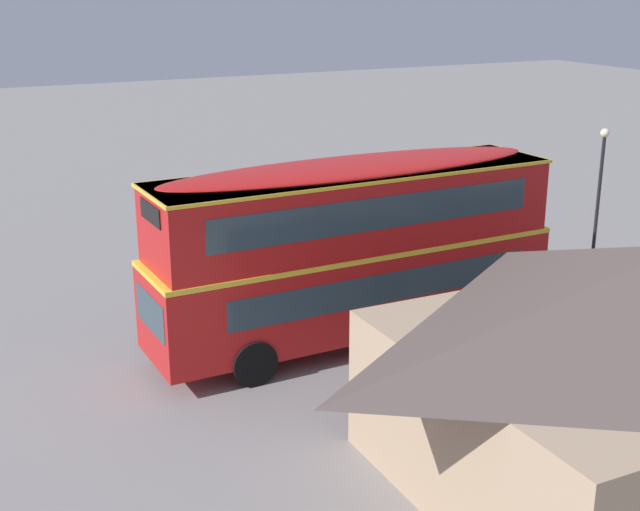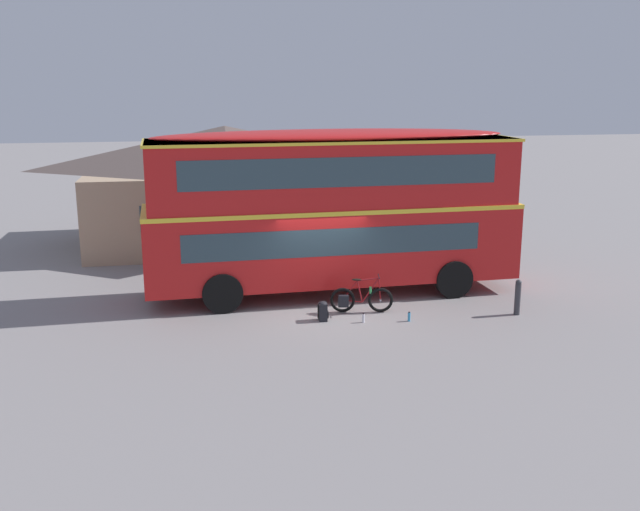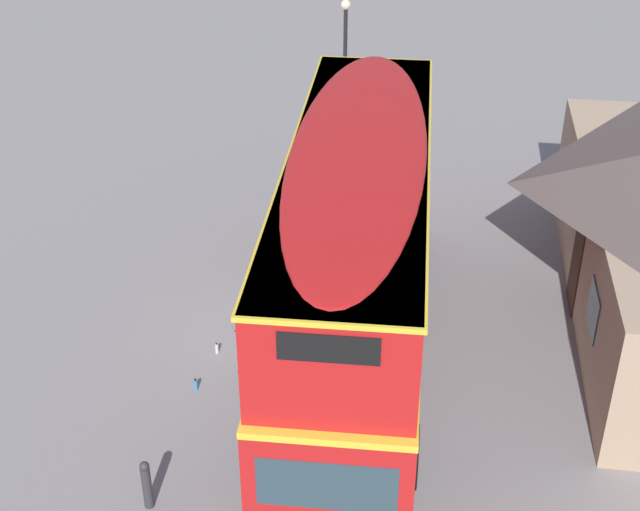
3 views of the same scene
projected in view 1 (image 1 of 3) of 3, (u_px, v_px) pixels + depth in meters
The scene contains 8 objects.
ground_plane at pixel (344, 317), 24.07m from camera, with size 120.00×120.00×0.00m, color gray.
double_decker_bus at pixel (353, 244), 21.76m from camera, with size 10.78×2.85×4.79m.
touring_bicycle at pixel (308, 305), 23.97m from camera, with size 1.69×0.52×1.02m.
backpack_on_ground at pixel (335, 297), 24.88m from camera, with size 0.29×0.31×0.52m.
water_bottle_clear_plastic at pixel (299, 303), 24.81m from camera, with size 0.07×0.07×0.25m.
water_bottle_blue_sports at pixel (259, 308), 24.41m from camera, with size 0.07×0.07×0.26m.
street_lamp at pixel (600, 186), 26.78m from camera, with size 0.28×0.28×4.69m.
kerb_bollard at pixel (154, 313), 23.02m from camera, with size 0.16×0.16×0.97m.
Camera 1 is at (10.58, 19.74, 9.03)m, focal length 48.33 mm.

